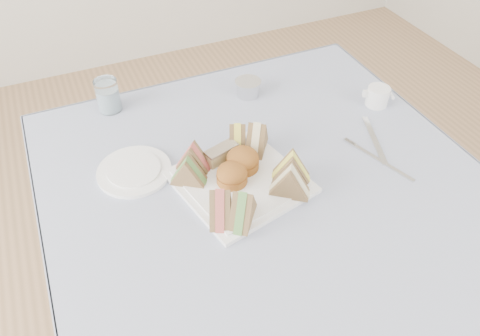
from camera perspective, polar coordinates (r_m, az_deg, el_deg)
name	(u,v)px	position (r m, az deg, el deg)	size (l,w,h in m)	color
floor	(259,336)	(1.71, 2.38, -19.81)	(4.00, 4.00, 0.00)	#9E7751
table	(263,275)	(1.39, 2.82, -12.87)	(0.90, 0.90, 0.74)	brown
tablecloth	(268,184)	(1.10, 3.47, -1.98)	(1.02, 1.02, 0.01)	#ADB3C7
serving_plate	(240,182)	(1.10, 0.00, -1.68)	(0.27, 0.27, 0.01)	white
sandwich_fl_a	(220,203)	(0.99, -2.42, -4.27)	(0.09, 0.04, 0.08)	brown
sandwich_fl_b	(243,206)	(0.98, 0.36, -4.61)	(0.09, 0.04, 0.08)	brown
sandwich_fr_a	(292,166)	(1.07, 6.31, 0.27)	(0.09, 0.04, 0.08)	brown
sandwich_fr_b	(290,180)	(1.04, 6.12, -1.46)	(0.09, 0.04, 0.08)	brown
sandwich_bl_a	(188,170)	(1.07, -6.35, -0.25)	(0.08, 0.04, 0.07)	brown
sandwich_bl_b	(193,156)	(1.10, -5.77, 1.44)	(0.08, 0.04, 0.07)	brown
sandwich_br_a	(257,136)	(1.15, 2.08, 3.91)	(0.09, 0.04, 0.08)	brown
sandwich_br_b	(238,135)	(1.15, -0.31, 3.99)	(0.08, 0.04, 0.07)	brown
scone_left	(232,175)	(1.07, -0.99, -0.81)	(0.07, 0.07, 0.05)	#9A5A1C
scone_right	(243,160)	(1.10, 0.32, 0.98)	(0.08, 0.08, 0.05)	#9A5A1C
pastry_slice	(222,154)	(1.13, -2.26, 1.71)	(0.08, 0.03, 0.04)	beige
side_plate	(134,171)	(1.15, -12.76, -0.37)	(0.18, 0.18, 0.01)	white
water_glass	(108,95)	(1.35, -15.81, 8.52)	(0.06, 0.06, 0.09)	white
tea_strainer	(248,89)	(1.37, 0.98, 9.66)	(0.08, 0.08, 0.04)	silver
knife	(374,140)	(1.26, 16.05, 3.34)	(0.02, 0.19, 0.00)	silver
fork	(383,163)	(1.20, 17.08, 0.63)	(0.01, 0.17, 0.00)	silver
creamer_jug	(378,96)	(1.38, 16.44, 8.39)	(0.06, 0.06, 0.06)	white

